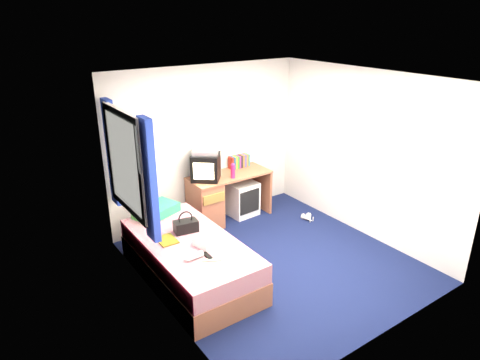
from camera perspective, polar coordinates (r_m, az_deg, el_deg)
ground at (r=5.81m, az=4.60°, el=-10.77°), size 3.40×3.40×0.00m
room_shell at (r=5.18m, az=5.08°, el=2.93°), size 3.40×3.40×3.40m
bed at (r=5.36m, az=-6.68°, el=-10.51°), size 1.01×2.00×0.54m
pillow at (r=5.88m, az=-11.10°, el=-4.00°), size 0.66×0.54×0.12m
desk at (r=6.63m, az=-3.46°, el=-2.45°), size 1.30×0.55×0.75m
storage_cube at (r=6.94m, az=0.20°, el=-2.43°), size 0.47×0.47×0.55m
crt_tv at (r=6.36m, az=-4.59°, el=1.75°), size 0.54×0.54×0.40m
vcr at (r=6.29m, az=-4.65°, el=3.77°), size 0.46×0.44×0.07m
book_row at (r=6.89m, az=-0.12°, el=2.50°), size 0.34×0.13×0.20m
picture_frame at (r=6.98m, az=0.47°, el=2.50°), size 0.03×0.12×0.14m
pink_water_bottle at (r=6.44m, az=-0.96°, el=1.15°), size 0.08×0.08×0.21m
aerosol_can at (r=6.56m, az=-2.76°, el=1.44°), size 0.06×0.06×0.19m
handbag at (r=5.38m, az=-7.23°, el=-6.05°), size 0.32×0.21×0.28m
towel at (r=5.09m, az=-4.26°, el=-8.05°), size 0.34×0.30×0.10m
magazine at (r=5.24m, az=-9.74°, el=-7.90°), size 0.22×0.29×0.01m
water_bottle at (r=4.83m, az=-6.08°, el=-10.05°), size 0.20×0.07×0.07m
colour_swatch_fan at (r=4.81m, az=-3.85°, el=-10.58°), size 0.22×0.16×0.01m
remote_control at (r=4.87m, az=-4.35°, el=-10.04°), size 0.05×0.16×0.02m
window_assembly at (r=5.21m, az=-14.76°, el=2.00°), size 0.11×1.42×1.40m
white_heels at (r=6.89m, az=9.12°, el=-5.08°), size 0.21×0.23×0.09m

